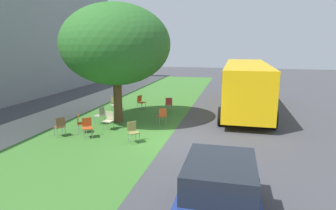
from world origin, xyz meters
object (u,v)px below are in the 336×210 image
(chair_0, at_px, (141,101))
(chair_5, at_px, (87,126))
(chair_6, at_px, (81,122))
(chair_3, at_px, (133,130))
(chair_1, at_px, (109,119))
(chair_2, at_px, (115,102))
(chair_9, at_px, (169,103))
(chair_8, at_px, (60,125))
(chair_4, at_px, (100,114))
(chair_10, at_px, (116,104))
(school_bus, at_px, (246,82))
(parked_car, at_px, (219,194))
(street_tree, at_px, (116,45))
(chair_7, at_px, (162,115))

(chair_0, relative_size, chair_5, 1.00)
(chair_6, bearing_deg, chair_3, -103.46)
(chair_1, xyz_separation_m, chair_2, (4.00, 1.46, 0.00))
(chair_2, distance_m, chair_9, 3.42)
(chair_1, xyz_separation_m, chair_8, (-1.50, 1.64, 0.00))
(chair_2, xyz_separation_m, chair_4, (-3.21, -0.62, 0.00))
(chair_3, xyz_separation_m, chair_5, (0.14, 2.17, 0.00))
(chair_8, xyz_separation_m, chair_10, (4.91, -0.52, 0.00))
(chair_10, bearing_deg, chair_6, -178.83)
(chair_2, bearing_deg, school_bus, -76.36)
(chair_0, relative_size, chair_6, 1.00)
(chair_6, xyz_separation_m, chair_10, (4.21, 0.09, 0.00))
(chair_5, distance_m, school_bus, 10.05)
(chair_2, relative_size, parked_car, 0.24)
(chair_3, xyz_separation_m, chair_8, (-0.03, 3.40, 0.00))
(chair_0, height_order, chair_6, same)
(street_tree, xyz_separation_m, school_bus, (4.52, -6.56, -2.25))
(chair_0, bearing_deg, chair_1, 179.07)
(chair_1, relative_size, chair_6, 1.00)
(chair_0, bearing_deg, chair_8, 164.15)
(chair_4, bearing_deg, chair_10, 6.08)
(street_tree, relative_size, chair_1, 6.87)
(chair_2, distance_m, chair_3, 6.35)
(chair_1, xyz_separation_m, parked_car, (-6.46, -5.58, 0.32))
(chair_8, bearing_deg, chair_2, -1.91)
(chair_10, bearing_deg, chair_0, -46.17)
(chair_8, distance_m, school_bus, 11.05)
(chair_3, height_order, chair_10, same)
(parked_car, xyz_separation_m, school_bus, (12.38, -0.87, 0.92))
(school_bus, bearing_deg, chair_4, 125.09)
(chair_6, bearing_deg, chair_8, 138.94)
(chair_9, xyz_separation_m, parked_car, (-10.74, -3.63, 0.32))
(chair_5, xyz_separation_m, school_bus, (7.25, -6.86, 1.24))
(chair_1, distance_m, chair_7, 2.65)
(chair_2, height_order, chair_4, same)
(chair_3, xyz_separation_m, parked_car, (-4.99, -3.83, 0.32))
(chair_0, relative_size, chair_10, 1.00)
(chair_5, distance_m, parked_car, 7.90)
(chair_3, relative_size, school_bus, 0.08)
(chair_4, xyz_separation_m, school_bus, (5.12, -7.29, 1.24))
(chair_2, xyz_separation_m, chair_7, (-2.64, -3.74, 0.00))
(chair_4, xyz_separation_m, chair_7, (0.56, -3.12, 0.00))
(chair_8, relative_size, chair_9, 1.00)
(chair_2, bearing_deg, chair_8, 178.09)
(chair_0, distance_m, chair_2, 1.63)
(chair_10, height_order, school_bus, school_bus)
(chair_3, relative_size, chair_9, 1.00)
(chair_5, relative_size, parked_car, 0.24)
(chair_6, height_order, chair_8, same)
(chair_7, bearing_deg, street_tree, 88.92)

